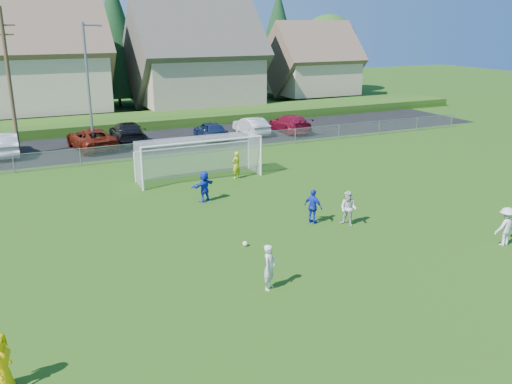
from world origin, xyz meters
The scene contains 23 objects.
ground centered at (0.00, 0.00, 0.00)m, with size 160.00×160.00×0.00m, color #193D0C.
asphalt_lot centered at (0.00, 27.50, 0.01)m, with size 60.00×60.00×0.00m, color black.
grass_embankment centered at (0.00, 35.00, 0.40)m, with size 70.00×6.00×0.80m, color #1E420F.
soccer_ball centered at (-1.76, 5.36, 0.11)m, with size 0.22×0.22×0.22m, color white.
referee centered at (-11.13, -0.45, 0.80)m, with size 0.79×0.51×1.61m, color #FFC405.
player_white_a centered at (-2.55, 1.54, 0.83)m, with size 0.61×0.40×1.66m, color silver.
player_white_b centered at (3.53, 5.56, 0.82)m, with size 0.80×0.62×1.65m, color silver.
player_white_c centered at (8.15, 0.82, 0.83)m, with size 1.07×0.62×1.66m, color silver.
player_blue_a centered at (2.22, 6.49, 0.81)m, with size 0.95×0.40×1.63m, color #142DC3.
player_blue_b centered at (-1.22, 11.73, 0.82)m, with size 1.52×0.48×1.64m, color #142DC3.
goalkeeper centered at (2.04, 15.04, 0.82)m, with size 0.60×0.39×1.65m, color gold.
car_b centered at (-10.35, 27.39, 0.81)m, with size 1.72×4.95×1.63m, color silver.
car_c centered at (-4.50, 26.90, 0.78)m, with size 2.57×5.58×1.55m, color #61170B.
car_d centered at (-1.64, 27.79, 0.82)m, with size 2.30×5.66×1.64m, color black.
car_e centered at (4.67, 26.31, 0.73)m, with size 1.73×4.30×1.47m, color #132144.
car_f centered at (8.48, 26.83, 0.72)m, with size 1.52×4.36×1.44m, color silver.
car_g centered at (11.90, 26.33, 0.75)m, with size 2.09×5.14×1.49m, color maroon.
soccer_goal centered at (0.00, 16.05, 1.63)m, with size 7.42×1.90×2.50m.
chainlink_fence centered at (0.00, 22.00, 0.63)m, with size 52.06×0.06×1.20m.
streetlight centered at (-4.45, 26.00, 4.84)m, with size 1.38×0.18×9.00m.
utility_pole centered at (-9.50, 27.00, 5.15)m, with size 1.60×0.26×10.00m.
houses_row centered at (1.97, 42.46, 7.33)m, with size 53.90×11.45×13.27m.
tree_row centered at (1.04, 48.74, 6.91)m, with size 65.98×12.36×13.80m.
Camera 1 is at (-10.35, -13.81, 8.99)m, focal length 38.00 mm.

